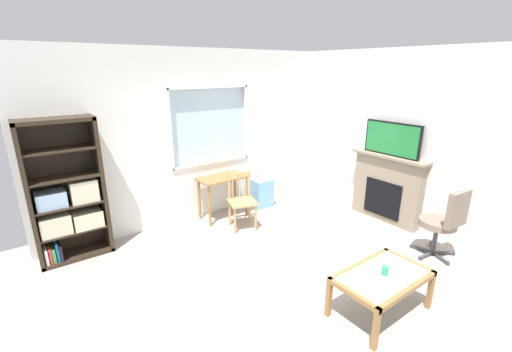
% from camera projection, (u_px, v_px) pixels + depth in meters
% --- Properties ---
extents(ground, '(6.08, 5.75, 0.02)m').
position_uv_depth(ground, '(288.00, 278.00, 4.24)').
color(ground, '#9E9389').
extents(wall_back_with_window, '(5.08, 0.15, 2.79)m').
position_uv_depth(wall_back_with_window, '(194.00, 138.00, 5.62)').
color(wall_back_with_window, white).
rests_on(wall_back_with_window, ground).
extents(wall_right, '(0.12, 4.95, 2.79)m').
position_uv_depth(wall_right, '(416.00, 141.00, 5.28)').
color(wall_right, white).
rests_on(wall_right, ground).
extents(bookshelf, '(0.90, 0.38, 1.90)m').
position_uv_depth(bookshelf, '(67.00, 200.00, 4.48)').
color(bookshelf, '#2D2319').
rests_on(bookshelf, ground).
extents(desk_under_window, '(0.82, 0.46, 0.73)m').
position_uv_depth(desk_under_window, '(223.00, 184.00, 5.77)').
color(desk_under_window, olive).
rests_on(desk_under_window, ground).
extents(wooden_chair, '(0.52, 0.51, 0.90)m').
position_uv_depth(wooden_chair, '(242.00, 200.00, 5.43)').
color(wooden_chair, tan).
rests_on(wooden_chair, ground).
extents(plastic_drawer_unit, '(0.35, 0.40, 0.52)m').
position_uv_depth(plastic_drawer_unit, '(260.00, 192.00, 6.38)').
color(plastic_drawer_unit, '#72ADDB').
rests_on(plastic_drawer_unit, ground).
extents(fireplace, '(0.26, 1.29, 1.13)m').
position_uv_depth(fireplace, '(387.00, 188.00, 5.68)').
color(fireplace, gray).
rests_on(fireplace, ground).
extents(tv, '(0.06, 0.95, 0.54)m').
position_uv_depth(tv, '(392.00, 139.00, 5.42)').
color(tv, black).
rests_on(tv, fireplace).
extents(office_chair, '(0.57, 0.58, 1.00)m').
position_uv_depth(office_chair, '(445.00, 220.00, 4.52)').
color(office_chair, '#7A6B5B').
rests_on(office_chair, ground).
extents(coffee_table, '(1.01, 0.61, 0.45)m').
position_uv_depth(coffee_table, '(382.00, 280.00, 3.53)').
color(coffee_table, '#8C9E99').
rests_on(coffee_table, ground).
extents(sippy_cup, '(0.07, 0.07, 0.09)m').
position_uv_depth(sippy_cup, '(385.00, 270.00, 3.51)').
color(sippy_cup, '#33B770').
rests_on(sippy_cup, coffee_table).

